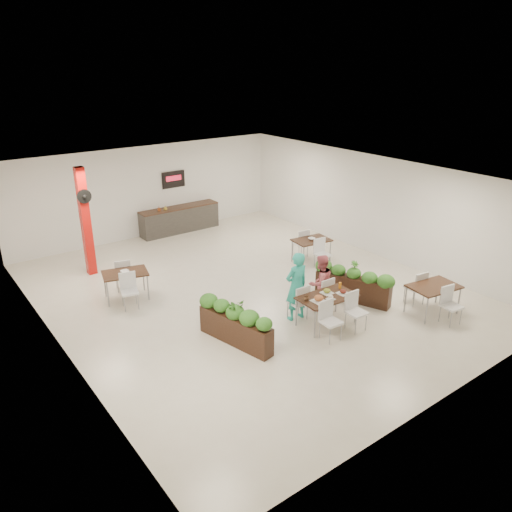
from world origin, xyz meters
The scene contains 12 objects.
ground centered at (0.00, 0.00, 0.00)m, with size 12.00×12.00×0.00m, color beige.
room_shell centered at (0.00, 0.00, 2.01)m, with size 10.10×12.10×3.22m.
red_column centered at (-3.00, 3.79, 1.64)m, with size 0.40×0.41×3.20m.
service_counter centered at (1.00, 5.65, 0.49)m, with size 3.00×0.64×2.20m.
main_table centered at (0.44, -2.61, 0.64)m, with size 1.43×1.67×0.92m.
diner_man centered at (0.05, -1.96, 0.87)m, with size 0.63×0.42×1.74m, color #29B5A2.
diner_woman centered at (0.85, -1.96, 0.74)m, with size 0.72×0.56×1.48m, color #DB616D.
planter_left centered at (-1.79, -2.02, 0.53)m, with size 0.75×2.04×1.09m.
planter_right centered at (1.91, -2.10, 0.51)m, with size 1.06×2.00×1.11m.
side_table_a centered at (-2.83, 1.59, 0.63)m, with size 1.31×1.67×0.92m.
side_table_b centered at (2.85, 0.53, 0.62)m, with size 1.22×1.66×0.92m.
side_table_c centered at (2.98, -3.78, 0.63)m, with size 1.34×1.66×0.92m.
Camera 1 is at (-7.26, -10.11, 5.99)m, focal length 35.00 mm.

